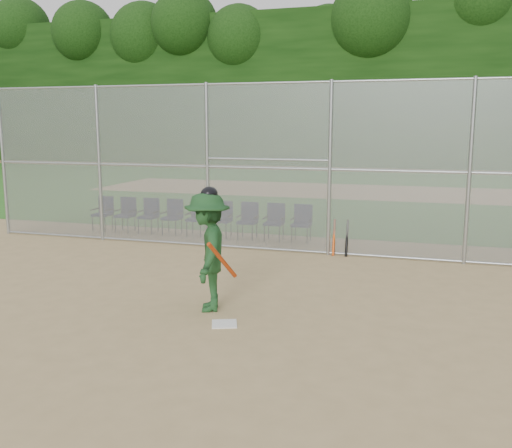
# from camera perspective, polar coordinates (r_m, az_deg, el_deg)

# --- Properties ---
(ground) EXTENTS (100.00, 100.00, 0.00)m
(ground) POSITION_cam_1_polar(r_m,az_deg,el_deg) (9.07, -4.68, -9.50)
(ground) COLOR tan
(ground) RESTS_ON ground
(grass_strip) EXTENTS (100.00, 100.00, 0.00)m
(grass_strip) POSITION_cam_1_polar(r_m,az_deg,el_deg) (26.31, 9.92, 3.23)
(grass_strip) COLOR #2A681F
(grass_strip) RESTS_ON ground
(dirt_patch_far) EXTENTS (24.00, 24.00, 0.00)m
(dirt_patch_far) POSITION_cam_1_polar(r_m,az_deg,el_deg) (26.31, 9.92, 3.24)
(dirt_patch_far) COLOR tan
(dirt_patch_far) RESTS_ON ground
(backstop_fence) EXTENTS (16.09, 0.09, 4.00)m
(backstop_fence) POSITION_cam_1_polar(r_m,az_deg,el_deg) (13.36, 3.15, 5.88)
(backstop_fence) COLOR gray
(backstop_fence) RESTS_ON ground
(treeline) EXTENTS (81.00, 60.00, 11.00)m
(treeline) POSITION_cam_1_polar(r_m,az_deg,el_deg) (28.23, 10.79, 14.83)
(treeline) COLOR black
(treeline) RESTS_ON ground
(home_plate) EXTENTS (0.49, 0.49, 0.02)m
(home_plate) POSITION_cam_1_polar(r_m,az_deg,el_deg) (8.84, -3.18, -9.94)
(home_plate) COLOR white
(home_plate) RESTS_ON ground
(batter_at_plate) EXTENTS (1.10, 1.43, 2.04)m
(batter_at_plate) POSITION_cam_1_polar(r_m,az_deg,el_deg) (9.29, -4.85, -2.70)
(batter_at_plate) COLOR #1C4620
(batter_at_plate) RESTS_ON ground
(spare_bats) EXTENTS (0.36, 0.25, 0.85)m
(spare_bats) POSITION_cam_1_polar(r_m,az_deg,el_deg) (13.34, 8.44, -1.37)
(spare_bats) COLOR #D84C14
(spare_bats) RESTS_ON ground
(chair_0) EXTENTS (0.54, 0.52, 0.96)m
(chair_0) POSITION_cam_1_polar(r_m,az_deg,el_deg) (16.97, -15.13, 1.01)
(chair_0) COLOR #0E1434
(chair_0) RESTS_ON ground
(chair_1) EXTENTS (0.54, 0.52, 0.96)m
(chair_1) POSITION_cam_1_polar(r_m,az_deg,el_deg) (16.59, -12.99, 0.90)
(chair_1) COLOR #0E1434
(chair_1) RESTS_ON ground
(chair_2) EXTENTS (0.54, 0.52, 0.96)m
(chair_2) POSITION_cam_1_polar(r_m,az_deg,el_deg) (16.24, -10.75, 0.79)
(chair_2) COLOR #0E1434
(chair_2) RESTS_ON ground
(chair_3) EXTENTS (0.54, 0.52, 0.96)m
(chair_3) POSITION_cam_1_polar(r_m,az_deg,el_deg) (15.92, -8.42, 0.68)
(chair_3) COLOR #0E1434
(chair_3) RESTS_ON ground
(chair_4) EXTENTS (0.54, 0.52, 0.96)m
(chair_4) POSITION_cam_1_polar(r_m,az_deg,el_deg) (15.62, -5.99, 0.55)
(chair_4) COLOR #0E1434
(chair_4) RESTS_ON ground
(chair_5) EXTENTS (0.54, 0.52, 0.96)m
(chair_5) POSITION_cam_1_polar(r_m,az_deg,el_deg) (15.35, -3.47, 0.43)
(chair_5) COLOR #0E1434
(chair_5) RESTS_ON ground
(chair_6) EXTENTS (0.54, 0.52, 0.96)m
(chair_6) POSITION_cam_1_polar(r_m,az_deg,el_deg) (15.12, -0.88, 0.29)
(chair_6) COLOR #0E1434
(chair_6) RESTS_ON ground
(chair_7) EXTENTS (0.54, 0.52, 0.96)m
(chair_7) POSITION_cam_1_polar(r_m,az_deg,el_deg) (14.91, 1.80, 0.16)
(chair_7) COLOR #0E1434
(chair_7) RESTS_ON ground
(chair_8) EXTENTS (0.54, 0.52, 0.96)m
(chair_8) POSITION_cam_1_polar(r_m,az_deg,el_deg) (14.74, 4.54, 0.01)
(chair_8) COLOR #0E1434
(chair_8) RESTS_ON ground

